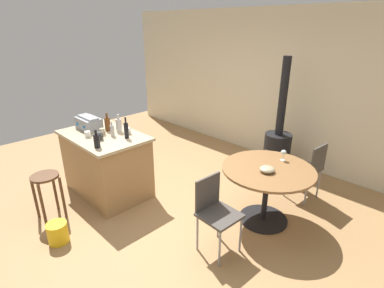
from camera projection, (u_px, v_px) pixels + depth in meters
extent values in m
plane|color=#A37A4C|center=(165.00, 216.00, 4.01)|extent=(8.80, 8.80, 0.00)
cube|color=beige|center=(282.00, 87.00, 5.34)|extent=(8.00, 0.10, 2.70)
cube|color=#A37A4C|center=(107.00, 165.00, 4.45)|extent=(1.25, 0.81, 0.90)
cube|color=tan|center=(103.00, 136.00, 4.27)|extent=(1.31, 0.87, 0.04)
cylinder|color=brown|center=(63.00, 198.00, 3.89)|extent=(0.04, 0.04, 0.60)
cylinder|color=brown|center=(55.00, 190.00, 4.06)|extent=(0.04, 0.04, 0.60)
cylinder|color=brown|center=(35.00, 198.00, 3.89)|extent=(0.04, 0.04, 0.60)
cylinder|color=brown|center=(42.00, 206.00, 3.72)|extent=(0.04, 0.04, 0.60)
cylinder|color=brown|center=(45.00, 176.00, 3.77)|extent=(0.34, 0.34, 0.03)
cylinder|color=black|center=(263.00, 219.00, 3.94)|extent=(0.63, 0.63, 0.02)
cylinder|color=black|center=(265.00, 196.00, 3.81)|extent=(0.07, 0.07, 0.73)
cylinder|color=olive|center=(268.00, 169.00, 3.67)|extent=(1.14, 1.14, 0.03)
cube|color=#47423D|center=(304.00, 168.00, 4.30)|extent=(0.43, 0.43, 0.03)
cube|color=#47423D|center=(319.00, 160.00, 4.09)|extent=(0.06, 0.36, 0.40)
cylinder|color=gray|center=(306.00, 191.00, 4.17)|extent=(0.02, 0.02, 0.46)
cylinder|color=gray|center=(319.00, 184.00, 4.37)|extent=(0.02, 0.02, 0.46)
cylinder|color=gray|center=(298.00, 175.00, 4.61)|extent=(0.02, 0.02, 0.46)
cylinder|color=gray|center=(285.00, 182.00, 4.41)|extent=(0.02, 0.02, 0.46)
cube|color=#47423D|center=(220.00, 215.00, 3.23)|extent=(0.42, 0.42, 0.03)
cube|color=#47423D|center=(208.00, 193.00, 3.29)|extent=(0.04, 0.36, 0.40)
cylinder|color=gray|center=(218.00, 221.00, 3.55)|extent=(0.02, 0.02, 0.46)
cylinder|color=gray|center=(197.00, 233.00, 3.33)|extent=(0.02, 0.02, 0.46)
cylinder|color=gray|center=(220.00, 249.00, 3.10)|extent=(0.02, 0.02, 0.46)
cylinder|color=gray|center=(240.00, 234.00, 3.31)|extent=(0.02, 0.02, 0.46)
cylinder|color=black|center=(274.00, 172.00, 5.16)|extent=(0.37, 0.37, 0.06)
cylinder|color=black|center=(277.00, 153.00, 5.02)|extent=(0.44, 0.44, 0.66)
cube|color=#2D2826|center=(270.00, 156.00, 4.88)|extent=(0.20, 0.02, 0.20)
cylinder|color=black|center=(283.00, 97.00, 4.67)|extent=(0.13, 0.13, 1.24)
cube|color=gray|center=(89.00, 124.00, 4.43)|extent=(0.41, 0.25, 0.18)
cube|color=gray|center=(88.00, 117.00, 4.39)|extent=(0.39, 0.15, 0.02)
cube|color=blue|center=(77.00, 124.00, 4.41)|extent=(0.04, 0.01, 0.04)
cube|color=blue|center=(84.00, 127.00, 4.28)|extent=(0.04, 0.01, 0.04)
cylinder|color=#B7B2AD|center=(112.00, 131.00, 4.18)|extent=(0.06, 0.06, 0.15)
cylinder|color=#B7B2AD|center=(112.00, 124.00, 4.14)|extent=(0.02, 0.02, 0.06)
cylinder|color=#B7B2AD|center=(119.00, 126.00, 4.33)|extent=(0.08, 0.08, 0.19)
cylinder|color=#B7B2AD|center=(118.00, 117.00, 4.28)|extent=(0.03, 0.03, 0.07)
cylinder|color=#603314|center=(108.00, 124.00, 4.38)|extent=(0.08, 0.08, 0.19)
cylinder|color=#603314|center=(107.00, 116.00, 4.33)|extent=(0.03, 0.03, 0.08)
cylinder|color=black|center=(97.00, 141.00, 3.78)|extent=(0.08, 0.08, 0.17)
cylinder|color=black|center=(96.00, 133.00, 3.73)|extent=(0.03, 0.03, 0.07)
cylinder|color=black|center=(126.00, 131.00, 4.08)|extent=(0.06, 0.06, 0.22)
cylinder|color=black|center=(125.00, 120.00, 4.03)|extent=(0.02, 0.02, 0.08)
cylinder|color=#383838|center=(100.00, 136.00, 4.05)|extent=(0.08, 0.08, 0.11)
torus|color=#383838|center=(102.00, 137.00, 4.01)|extent=(0.05, 0.01, 0.05)
cylinder|color=white|center=(88.00, 134.00, 4.15)|extent=(0.08, 0.08, 0.08)
torus|color=white|center=(89.00, 135.00, 4.11)|extent=(0.05, 0.01, 0.05)
cylinder|color=white|center=(128.00, 131.00, 4.28)|extent=(0.09, 0.09, 0.09)
torus|color=white|center=(130.00, 131.00, 4.24)|extent=(0.05, 0.01, 0.05)
cylinder|color=tan|center=(103.00, 132.00, 4.23)|extent=(0.08, 0.08, 0.09)
torus|color=tan|center=(104.00, 132.00, 4.20)|extent=(0.05, 0.01, 0.05)
cylinder|color=silver|center=(283.00, 160.00, 3.88)|extent=(0.06, 0.06, 0.00)
cylinder|color=silver|center=(283.00, 157.00, 3.86)|extent=(0.01, 0.01, 0.08)
ellipsoid|color=silver|center=(284.00, 152.00, 3.83)|extent=(0.07, 0.07, 0.06)
ellipsoid|color=tan|center=(267.00, 169.00, 3.56)|extent=(0.18, 0.18, 0.07)
cylinder|color=yellow|center=(58.00, 233.00, 3.50)|extent=(0.24, 0.24, 0.25)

